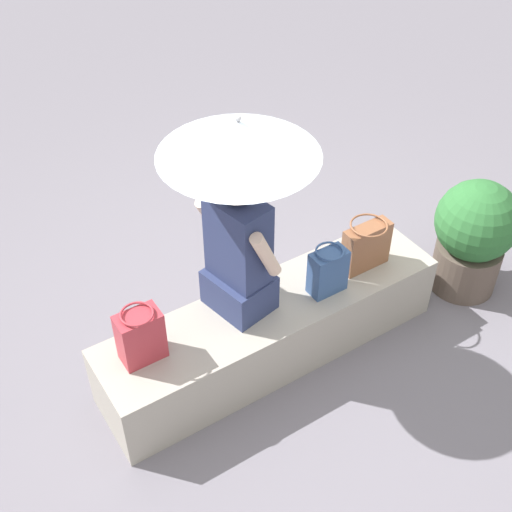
{
  "coord_description": "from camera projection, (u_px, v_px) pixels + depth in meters",
  "views": [
    {
      "loc": [
        1.51,
        2.18,
        3.06
      ],
      "look_at": [
        0.08,
        -0.05,
        0.76
      ],
      "focal_mm": 47.21,
      "sensor_mm": 36.0,
      "label": 1
    }
  ],
  "objects": [
    {
      "name": "parasol",
      "position": [
        239.0,
        139.0,
        3.05
      ],
      "size": [
        0.78,
        0.78,
        1.17
      ],
      "color": "#B7B7BC",
      "rests_on": "stone_bench"
    },
    {
      "name": "ground_plane",
      "position": [
        271.0,
        353.0,
        4.01
      ],
      "size": [
        14.0,
        14.0,
        0.0
      ],
      "primitive_type": "plane",
      "color": "slate"
    },
    {
      "name": "person_seated",
      "position": [
        238.0,
        251.0,
        3.48
      ],
      "size": [
        0.34,
        0.5,
        0.9
      ],
      "color": "navy",
      "rests_on": "stone_bench"
    },
    {
      "name": "stone_bench",
      "position": [
        272.0,
        329.0,
        3.87
      ],
      "size": [
        2.05,
        0.5,
        0.41
      ],
      "primitive_type": "cube",
      "color": "#A8A093",
      "rests_on": "ground"
    },
    {
      "name": "handbag_black",
      "position": [
        140.0,
        336.0,
        3.35
      ],
      "size": [
        0.22,
        0.17,
        0.31
      ],
      "color": "#B2333D",
      "rests_on": "stone_bench"
    },
    {
      "name": "planter_near",
      "position": [
        473.0,
        235.0,
        4.19
      ],
      "size": [
        0.51,
        0.51,
        0.79
      ],
      "color": "brown",
      "rests_on": "ground"
    },
    {
      "name": "shoulder_bag_spare",
      "position": [
        328.0,
        271.0,
        3.73
      ],
      "size": [
        0.21,
        0.16,
        0.29
      ],
      "color": "#335184",
      "rests_on": "stone_bench"
    },
    {
      "name": "tote_bag_canvas",
      "position": [
        366.0,
        246.0,
        3.88
      ],
      "size": [
        0.29,
        0.22,
        0.31
      ],
      "color": "brown",
      "rests_on": "stone_bench"
    }
  ]
}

